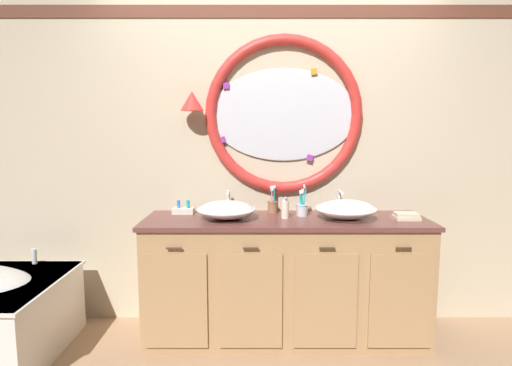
{
  "coord_description": "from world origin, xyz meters",
  "views": [
    {
      "loc": [
        -0.11,
        -2.63,
        1.48
      ],
      "look_at": [
        -0.1,
        0.25,
        1.11
      ],
      "focal_mm": 29.63,
      "sensor_mm": 36.0,
      "label": 1
    }
  ],
  "objects_px": {
    "sink_basin_right": "(345,209)",
    "soap_dispenser": "(284,209)",
    "toothbrush_holder_right": "(301,209)",
    "folded_hand_towel": "(405,216)",
    "toothbrush_holder_left": "(271,206)",
    "toiletry_basket": "(182,210)",
    "sink_basin_left": "(225,210)"
  },
  "relations": [
    {
      "from": "sink_basin_right",
      "to": "soap_dispenser",
      "type": "bearing_deg",
      "value": 176.54
    },
    {
      "from": "toothbrush_holder_right",
      "to": "folded_hand_towel",
      "type": "bearing_deg",
      "value": -9.69
    },
    {
      "from": "sink_basin_right",
      "to": "toothbrush_holder_right",
      "type": "bearing_deg",
      "value": 159.21
    },
    {
      "from": "toothbrush_holder_left",
      "to": "toiletry_basket",
      "type": "bearing_deg",
      "value": -177.83
    },
    {
      "from": "toothbrush_holder_left",
      "to": "soap_dispenser",
      "type": "relative_size",
      "value": 1.32
    },
    {
      "from": "toothbrush_holder_right",
      "to": "folded_hand_towel",
      "type": "xyz_separation_m",
      "value": [
        0.71,
        -0.12,
        -0.03
      ]
    },
    {
      "from": "toiletry_basket",
      "to": "folded_hand_towel",
      "type": "bearing_deg",
      "value": -7.64
    },
    {
      "from": "toothbrush_holder_left",
      "to": "sink_basin_right",
      "type": "bearing_deg",
      "value": -24.36
    },
    {
      "from": "folded_hand_towel",
      "to": "toiletry_basket",
      "type": "bearing_deg",
      "value": 172.36
    },
    {
      "from": "toothbrush_holder_left",
      "to": "folded_hand_towel",
      "type": "distance_m",
      "value": 0.94
    },
    {
      "from": "folded_hand_towel",
      "to": "toothbrush_holder_left",
      "type": "bearing_deg",
      "value": 165.53
    },
    {
      "from": "sink_basin_left",
      "to": "toothbrush_holder_right",
      "type": "relative_size",
      "value": 1.81
    },
    {
      "from": "folded_hand_towel",
      "to": "sink_basin_left",
      "type": "bearing_deg",
      "value": 179.52
    },
    {
      "from": "sink_basin_right",
      "to": "toothbrush_holder_right",
      "type": "xyz_separation_m",
      "value": [
        -0.29,
        0.11,
        -0.02
      ]
    },
    {
      "from": "sink_basin_right",
      "to": "soap_dispenser",
      "type": "relative_size",
      "value": 2.74
    },
    {
      "from": "sink_basin_right",
      "to": "toiletry_basket",
      "type": "height_order",
      "value": "sink_basin_right"
    },
    {
      "from": "toothbrush_holder_left",
      "to": "soap_dispenser",
      "type": "xyz_separation_m",
      "value": [
        0.08,
        -0.2,
        0.01
      ]
    },
    {
      "from": "folded_hand_towel",
      "to": "soap_dispenser",
      "type": "bearing_deg",
      "value": 177.55
    },
    {
      "from": "soap_dispenser",
      "to": "sink_basin_right",
      "type": "bearing_deg",
      "value": -3.46
    },
    {
      "from": "folded_hand_towel",
      "to": "toiletry_basket",
      "type": "relative_size",
      "value": 1.07
    },
    {
      "from": "sink_basin_left",
      "to": "soap_dispenser",
      "type": "xyz_separation_m",
      "value": [
        0.41,
        0.03,
        0.0
      ]
    },
    {
      "from": "sink_basin_left",
      "to": "toothbrush_holder_right",
      "type": "xyz_separation_m",
      "value": [
        0.53,
        0.11,
        -0.01
      ]
    },
    {
      "from": "soap_dispenser",
      "to": "folded_hand_towel",
      "type": "bearing_deg",
      "value": -2.45
    },
    {
      "from": "folded_hand_towel",
      "to": "toiletry_basket",
      "type": "distance_m",
      "value": 1.59
    },
    {
      "from": "toothbrush_holder_left",
      "to": "toothbrush_holder_right",
      "type": "height_order",
      "value": "toothbrush_holder_right"
    },
    {
      "from": "sink_basin_right",
      "to": "folded_hand_towel",
      "type": "xyz_separation_m",
      "value": [
        0.42,
        -0.01,
        -0.05
      ]
    },
    {
      "from": "sink_basin_left",
      "to": "toiletry_basket",
      "type": "distance_m",
      "value": 0.39
    },
    {
      "from": "sink_basin_right",
      "to": "toothbrush_holder_right",
      "type": "distance_m",
      "value": 0.31
    },
    {
      "from": "sink_basin_left",
      "to": "folded_hand_towel",
      "type": "height_order",
      "value": "sink_basin_left"
    },
    {
      "from": "sink_basin_right",
      "to": "toothbrush_holder_left",
      "type": "bearing_deg",
      "value": 155.64
    },
    {
      "from": "folded_hand_towel",
      "to": "toiletry_basket",
      "type": "xyz_separation_m",
      "value": [
        -1.57,
        0.21,
        0.0
      ]
    },
    {
      "from": "sink_basin_left",
      "to": "toiletry_basket",
      "type": "bearing_deg",
      "value": 148.88
    }
  ]
}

